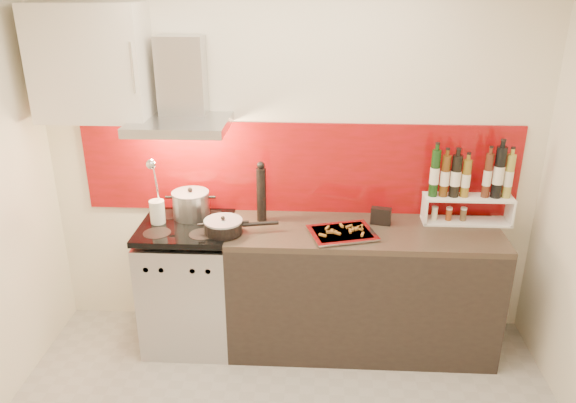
# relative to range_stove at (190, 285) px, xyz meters

# --- Properties ---
(back_wall) EXTENTS (3.40, 0.02, 2.60)m
(back_wall) POSITION_rel_range_stove_xyz_m (0.70, 0.30, 0.86)
(back_wall) COLOR silver
(back_wall) RESTS_ON ground
(backsplash) EXTENTS (3.00, 0.02, 0.64)m
(backsplash) POSITION_rel_range_stove_xyz_m (0.75, 0.29, 0.78)
(backsplash) COLOR maroon
(backsplash) RESTS_ON back_wall
(range_stove) EXTENTS (0.60, 0.60, 0.91)m
(range_stove) POSITION_rel_range_stove_xyz_m (0.00, 0.00, 0.00)
(range_stove) COLOR #B7B7BA
(range_stove) RESTS_ON ground
(counter) EXTENTS (1.80, 0.60, 0.90)m
(counter) POSITION_rel_range_stove_xyz_m (1.20, 0.00, 0.01)
(counter) COLOR black
(counter) RESTS_ON ground
(range_hood) EXTENTS (0.62, 0.50, 0.61)m
(range_hood) POSITION_rel_range_stove_xyz_m (0.00, 0.14, 1.30)
(range_hood) COLOR #B7B7BA
(range_hood) RESTS_ON back_wall
(upper_cabinet) EXTENTS (0.70, 0.35, 0.72)m
(upper_cabinet) POSITION_rel_range_stove_xyz_m (-0.55, 0.13, 1.51)
(upper_cabinet) COLOR silver
(upper_cabinet) RESTS_ON back_wall
(stock_pot) EXTENTS (0.25, 0.25, 0.22)m
(stock_pot) POSITION_rel_range_stove_xyz_m (0.02, 0.12, 0.56)
(stock_pot) COLOR #B7B7BA
(stock_pot) RESTS_ON range_stove
(saute_pan) EXTENTS (0.48, 0.25, 0.12)m
(saute_pan) POSITION_rel_range_stove_xyz_m (0.29, -0.11, 0.51)
(saute_pan) COLOR black
(saute_pan) RESTS_ON range_stove
(utensil_jar) EXTENTS (0.10, 0.15, 0.48)m
(utensil_jar) POSITION_rel_range_stove_xyz_m (-0.18, 0.01, 0.60)
(utensil_jar) COLOR silver
(utensil_jar) RESTS_ON range_stove
(pepper_mill) EXTENTS (0.07, 0.07, 0.42)m
(pepper_mill) POSITION_rel_range_stove_xyz_m (0.51, 0.12, 0.66)
(pepper_mill) COLOR black
(pepper_mill) RESTS_ON counter
(step_shelf) EXTENTS (0.59, 0.16, 0.54)m
(step_shelf) POSITION_rel_range_stove_xyz_m (1.89, 0.16, 0.71)
(step_shelf) COLOR white
(step_shelf) RESTS_ON counter
(caddy_box) EXTENTS (0.14, 0.08, 0.11)m
(caddy_box) POSITION_rel_range_stove_xyz_m (1.31, 0.10, 0.52)
(caddy_box) COLOR black
(caddy_box) RESTS_ON counter
(baking_tray) EXTENTS (0.48, 0.42, 0.03)m
(baking_tray) POSITION_rel_range_stove_xyz_m (1.05, -0.09, 0.47)
(baking_tray) COLOR silver
(baking_tray) RESTS_ON counter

